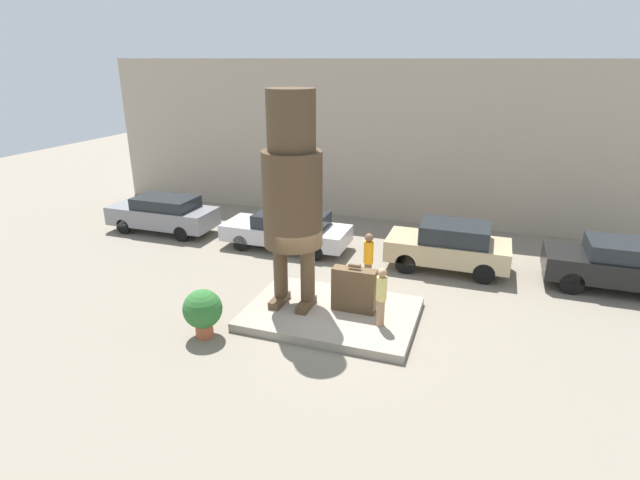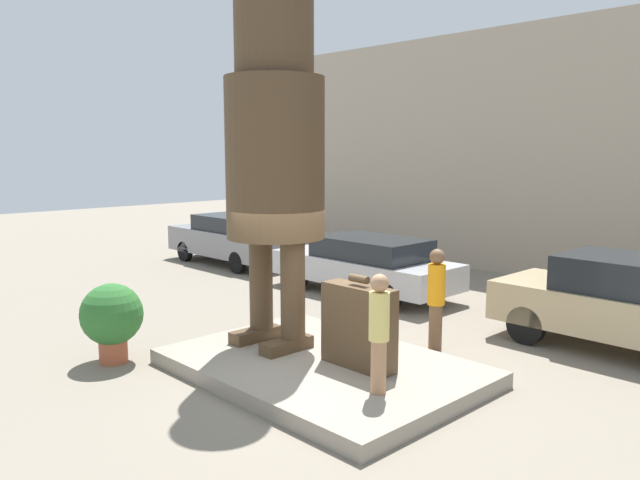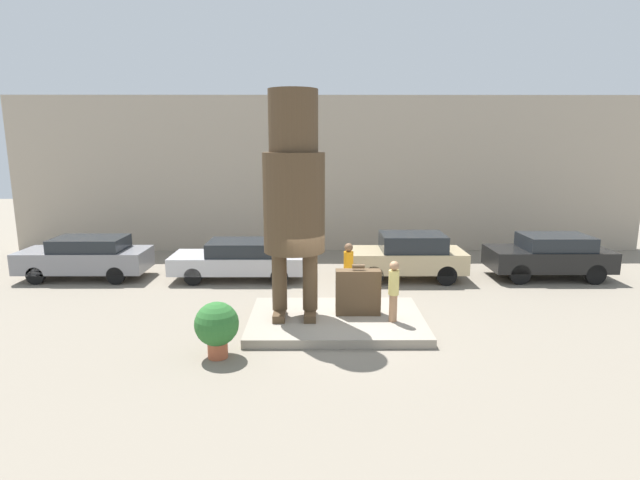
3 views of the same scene
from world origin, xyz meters
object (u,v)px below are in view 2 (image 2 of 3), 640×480
at_px(worker_hivis, 436,295).
at_px(parked_car_silver, 366,264).
at_px(giant_suitcase, 359,326).
at_px(parked_car_tan, 622,302).
at_px(statue_figure, 275,135).
at_px(planter_pot, 112,317).
at_px(parked_car_grey, 232,238).
at_px(tourist, 379,328).

bearing_deg(worker_hivis, parked_car_silver, 148.17).
distance_m(giant_suitcase, parked_car_tan, 4.85).
xyz_separation_m(statue_figure, parked_car_silver, (-2.12, 4.58, -2.94)).
height_order(parked_car_silver, planter_pot, parked_car_silver).
relative_size(parked_car_silver, worker_hivis, 2.69).
bearing_deg(worker_hivis, parked_car_grey, 165.60).
relative_size(parked_car_tan, planter_pot, 3.09).
relative_size(statue_figure, parked_car_silver, 1.23).
xyz_separation_m(parked_car_grey, worker_hivis, (9.28, -2.38, 0.17)).
bearing_deg(statue_figure, planter_pot, -128.92).
bearing_deg(parked_car_grey, parked_car_silver, 179.08).
bearing_deg(planter_pot, statue_figure, 51.08).
xyz_separation_m(giant_suitcase, planter_pot, (-3.38, -2.24, -0.10)).
height_order(parked_car_grey, worker_hivis, worker_hivis).
height_order(tourist, parked_car_tan, tourist).
height_order(giant_suitcase, tourist, tourist).
bearing_deg(giant_suitcase, statue_figure, -174.67).
height_order(statue_figure, parked_car_tan, statue_figure).
xyz_separation_m(tourist, planter_pot, (-4.26, -1.68, -0.36)).
xyz_separation_m(giant_suitcase, parked_car_grey, (-9.41, 4.51, -0.06)).
relative_size(parked_car_grey, parked_car_silver, 0.93).
bearing_deg(parked_car_tan, statue_figure, 49.63).
xyz_separation_m(parked_car_grey, parked_car_tan, (11.54, -0.15, 0.07)).
height_order(parked_car_grey, planter_pot, parked_car_grey).
relative_size(giant_suitcase, tourist, 0.87).
distance_m(statue_figure, parked_car_grey, 9.46).
relative_size(tourist, parked_car_silver, 0.34).
bearing_deg(statue_figure, parked_car_tan, 49.63).
distance_m(parked_car_grey, parked_car_tan, 11.54).
height_order(parked_car_silver, parked_car_tan, parked_car_tan).
relative_size(parked_car_grey, worker_hivis, 2.51).
bearing_deg(worker_hivis, giant_suitcase, -86.49).
relative_size(statue_figure, giant_suitcase, 4.22).
distance_m(giant_suitcase, worker_hivis, 2.13).
distance_m(statue_figure, worker_hivis, 3.88).
distance_m(giant_suitcase, planter_pot, 4.06).
distance_m(giant_suitcase, tourist, 1.07).
xyz_separation_m(statue_figure, parked_car_grey, (-7.71, 4.67, -2.89)).
bearing_deg(giant_suitcase, parked_car_grey, 154.40).
height_order(giant_suitcase, worker_hivis, worker_hivis).
bearing_deg(giant_suitcase, tourist, -32.61).
distance_m(tourist, worker_hivis, 2.87).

